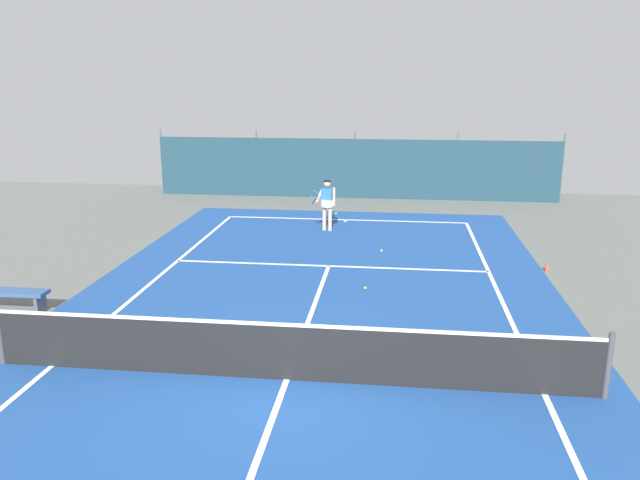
% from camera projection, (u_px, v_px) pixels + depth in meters
% --- Properties ---
extents(ground_plane, '(36.00, 36.00, 0.00)m').
position_uv_depth(ground_plane, '(287.00, 380.00, 10.33)').
color(ground_plane, slate).
extents(court_surface, '(11.02, 26.60, 0.01)m').
position_uv_depth(court_surface, '(287.00, 380.00, 10.33)').
color(court_surface, '#1E478C').
rests_on(court_surface, ground).
extents(tennis_net, '(10.12, 0.10, 1.10)m').
position_uv_depth(tennis_net, '(286.00, 351.00, 10.20)').
color(tennis_net, black).
rests_on(tennis_net, ground).
extents(back_fence, '(16.30, 0.98, 2.70)m').
position_uv_depth(back_fence, '(355.00, 180.00, 25.98)').
color(back_fence, '#1E3D4C').
rests_on(back_fence, ground).
extents(tennis_player, '(0.81, 0.68, 1.64)m').
position_uv_depth(tennis_player, '(327.00, 201.00, 20.05)').
color(tennis_player, '#D8AD8C').
rests_on(tennis_player, ground).
extents(tennis_ball_near_player, '(0.07, 0.07, 0.07)m').
position_uv_depth(tennis_ball_near_player, '(381.00, 251.00, 17.83)').
color(tennis_ball_near_player, '#CCDB33').
rests_on(tennis_ball_near_player, ground).
extents(tennis_ball_midcourt, '(0.07, 0.07, 0.07)m').
position_uv_depth(tennis_ball_midcourt, '(336.00, 214.00, 22.62)').
color(tennis_ball_midcourt, '#CCDB33').
rests_on(tennis_ball_midcourt, ground).
extents(tennis_ball_by_sideline, '(0.07, 0.07, 0.07)m').
position_uv_depth(tennis_ball_by_sideline, '(365.00, 288.00, 14.70)').
color(tennis_ball_by_sideline, '#CCDB33').
rests_on(tennis_ball_by_sideline, ground).
extents(parked_car, '(2.18, 4.29, 1.68)m').
position_uv_depth(parked_car, '(431.00, 170.00, 27.56)').
color(parked_car, silver).
rests_on(parked_car, ground).
extents(courtside_bench, '(1.60, 0.40, 0.49)m').
position_uv_depth(courtside_bench, '(10.00, 295.00, 13.20)').
color(courtside_bench, '#335184').
rests_on(courtside_bench, ground).
extents(water_bottle, '(0.08, 0.08, 0.24)m').
position_uv_depth(water_bottle, '(547.00, 267.00, 15.99)').
color(water_bottle, '#D84C38').
rests_on(water_bottle, ground).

